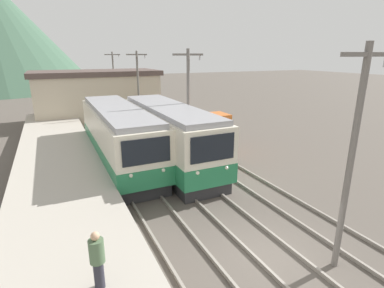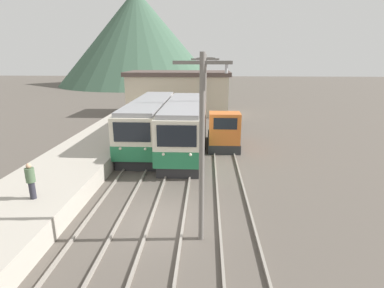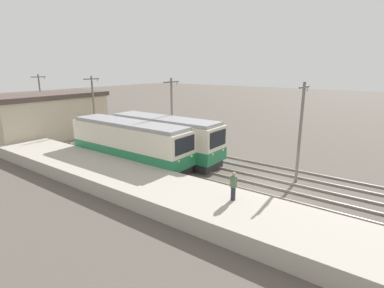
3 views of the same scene
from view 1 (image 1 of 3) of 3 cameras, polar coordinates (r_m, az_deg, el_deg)
The scene contains 13 objects.
ground_plane at distance 11.44m, azimuth 14.53°, elevation -20.15°, with size 200.00×200.00×0.00m, color #564F47.
track_left at distance 10.22m, azimuth 2.13°, elevation -24.24°, with size 1.54×60.00×0.14m.
track_center at distance 11.51m, azimuth 15.37°, elevation -19.54°, with size 1.54×60.00×0.14m.
track_right at distance 13.42m, azimuth 25.53°, elevation -15.03°, with size 1.54×60.00×0.14m.
commuter_train_left at distance 19.32m, azimuth -13.71°, elevation 1.05°, with size 2.84×11.93×3.69m.
commuter_train_center at distance 18.71m, azimuth -4.38°, elevation 1.13°, with size 2.84×11.18×3.80m.
shunting_locomotive at distance 21.37m, azimuth 1.71°, elevation 1.60°, with size 2.40×5.03×3.00m.
catenary_mast_near at distance 10.11m, azimuth 28.16°, elevation -1.92°, with size 2.00×0.20×7.11m.
catenary_mast_mid at distance 19.19m, azimuth -0.70°, elevation 8.03°, with size 2.00×0.20×7.11m.
catenary_mast_far at distance 30.10m, azimuth -10.20°, elevation 10.92°, with size 2.00×0.20×7.11m.
catenary_mast_distant at distance 41.42m, azimuth -14.64°, elevation 12.15°, with size 2.00×0.20×7.11m.
person_on_platform at distance 8.34m, azimuth -17.58°, elevation -20.04°, with size 0.38×0.38×1.63m.
station_building at distance 33.39m, azimuth -17.58°, elevation 8.78°, with size 12.60×6.30×5.19m.
Camera 1 is at (-6.22, -6.82, 6.76)m, focal length 28.00 mm.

